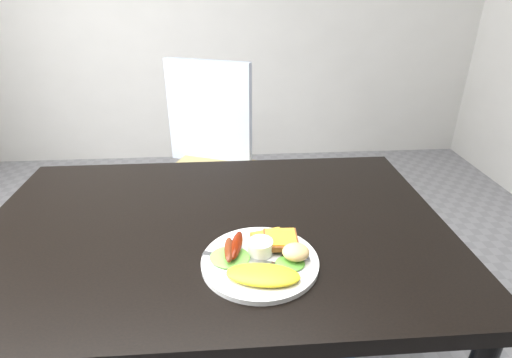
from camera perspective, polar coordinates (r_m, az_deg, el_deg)
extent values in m
cube|color=black|center=(1.06, -5.80, -7.22)|extent=(1.20, 0.80, 0.04)
cube|color=tan|center=(1.97, -6.50, 0.13)|extent=(0.58, 0.58, 0.05)
imported|color=navy|center=(1.48, 1.20, 5.33)|extent=(0.65, 0.53, 1.57)
cylinder|color=white|center=(0.91, 0.57, -11.72)|extent=(0.26, 0.26, 0.01)
ellipsoid|color=#469137|center=(0.90, -3.74, -11.08)|extent=(0.11, 0.11, 0.01)
ellipsoid|color=#3E8D1D|center=(0.89, 4.89, -11.89)|extent=(0.07, 0.06, 0.01)
ellipsoid|color=yellow|center=(0.85, 1.02, -13.54)|extent=(0.17, 0.10, 0.02)
ellipsoid|color=brown|center=(0.90, -3.88, -10.01)|extent=(0.02, 0.09, 0.02)
ellipsoid|color=#5F0F08|center=(0.91, -2.82, -9.40)|extent=(0.04, 0.11, 0.03)
cylinder|color=white|center=(0.91, 0.64, -9.72)|extent=(0.06, 0.06, 0.03)
cube|color=olive|center=(0.95, 2.06, -8.78)|extent=(0.09, 0.09, 0.01)
cube|color=#95481C|center=(0.93, 3.55, -8.66)|extent=(0.08, 0.08, 0.01)
ellipsoid|color=beige|center=(0.89, 5.70, -10.34)|extent=(0.06, 0.06, 0.03)
cube|color=#ADAFB7|center=(0.90, -2.11, -11.41)|extent=(0.17, 0.07, 0.00)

